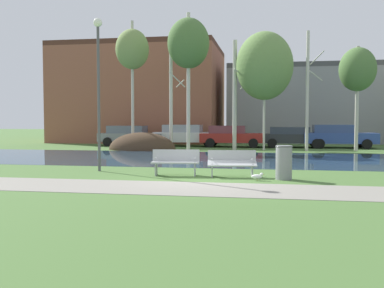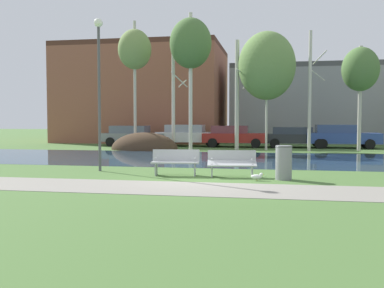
{
  "view_description": "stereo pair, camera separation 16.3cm",
  "coord_description": "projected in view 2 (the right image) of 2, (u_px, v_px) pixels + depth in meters",
  "views": [
    {
      "loc": [
        2.09,
        -13.54,
        1.87
      ],
      "look_at": [
        -0.43,
        1.01,
        1.06
      ],
      "focal_mm": 40.92,
      "sensor_mm": 36.0,
      "label": 1
    },
    {
      "loc": [
        2.25,
        -13.51,
        1.87
      ],
      "look_at": [
        -0.43,
        1.01,
        1.06
      ],
      "focal_mm": 40.92,
      "sensor_mm": 36.0,
      "label": 2
    }
  ],
  "objects": [
    {
      "name": "bench_left",
      "position": [
        176.0,
        162.0,
        14.73
      ],
      "size": [
        1.66,
        0.75,
        0.87
      ],
      "color": "#9EA0A3",
      "rests_on": "ground"
    },
    {
      "name": "soil_mound",
      "position": [
        145.0,
        150.0,
        27.72
      ],
      "size": [
        4.3,
        2.89,
        2.19
      ],
      "primitive_type": "ellipsoid",
      "color": "#423021",
      "rests_on": "ground"
    },
    {
      "name": "paved_path_strip",
      "position": [
        188.0,
        188.0,
        11.94
      ],
      "size": [
        60.0,
        2.42,
        0.01
      ],
      "primitive_type": "cube",
      "color": "gray",
      "rests_on": "ground"
    },
    {
      "name": "parked_van_nearest_grey",
      "position": [
        134.0,
        135.0,
        31.77
      ],
      "size": [
        4.73,
        2.06,
        1.46
      ],
      "color": "slate",
      "rests_on": "ground"
    },
    {
      "name": "parked_wagon_fourth_dark",
      "position": [
        296.0,
        136.0,
        29.83
      ],
      "size": [
        4.69,
        2.1,
        1.39
      ],
      "color": "#282B30",
      "rests_on": "ground"
    },
    {
      "name": "parked_hatch_third_red",
      "position": [
        234.0,
        136.0,
        30.31
      ],
      "size": [
        4.42,
        2.0,
        1.48
      ],
      "color": "maroon",
      "rests_on": "ground"
    },
    {
      "name": "streetlamp",
      "position": [
        99.0,
        70.0,
        15.86
      ],
      "size": [
        0.32,
        0.32,
        5.54
      ],
      "color": "#4C4C51",
      "rests_on": "ground"
    },
    {
      "name": "birch_center",
      "position": [
        238.0,
        94.0,
        27.48
      ],
      "size": [
        1.38,
        2.23,
        6.88
      ],
      "color": "beige",
      "rests_on": "ground"
    },
    {
      "name": "ground_plane",
      "position": [
        230.0,
        155.0,
        23.6
      ],
      "size": [
        120.0,
        120.0,
        0.0
      ],
      "primitive_type": "plane",
      "color": "#476B33"
    },
    {
      "name": "parked_suv_fifth_blue",
      "position": [
        341.0,
        136.0,
        29.23
      ],
      "size": [
        4.75,
        2.11,
        1.56
      ],
      "color": "#2D4793",
      "rests_on": "ground"
    },
    {
      "name": "seagull",
      "position": [
        257.0,
        176.0,
        13.49
      ],
      "size": [
        0.4,
        0.15,
        0.25
      ],
      "color": "white",
      "rests_on": "ground"
    },
    {
      "name": "trash_bin",
      "position": [
        284.0,
        162.0,
        13.71
      ],
      "size": [
        0.54,
        0.54,
        1.07
      ],
      "color": "gray",
      "rests_on": "ground"
    },
    {
      "name": "building_brick_low",
      "position": [
        145.0,
        95.0,
        38.72
      ],
      "size": [
        13.61,
        9.69,
        8.22
      ],
      "color": "brown",
      "rests_on": "ground"
    },
    {
      "name": "parked_sedan_second_white",
      "position": [
        189.0,
        135.0,
        31.22
      ],
      "size": [
        4.8,
        2.08,
        1.54
      ],
      "color": "silver",
      "rests_on": "ground"
    },
    {
      "name": "building_grey_warehouse",
      "position": [
        306.0,
        104.0,
        36.86
      ],
      "size": [
        12.44,
        6.02,
        6.42
      ],
      "color": "gray",
      "rests_on": "ground"
    },
    {
      "name": "birch_center_left",
      "position": [
        191.0,
        44.0,
        27.09
      ],
      "size": [
        2.6,
        2.6,
        8.5
      ],
      "color": "beige",
      "rests_on": "ground"
    },
    {
      "name": "birch_right",
      "position": [
        310.0,
        90.0,
        26.17
      ],
      "size": [
        1.06,
        1.81,
        7.2
      ],
      "color": "beige",
      "rests_on": "ground"
    },
    {
      "name": "bench_right",
      "position": [
        232.0,
        163.0,
        14.39
      ],
      "size": [
        1.65,
        0.74,
        0.87
      ],
      "color": "#9EA0A3",
      "rests_on": "ground"
    },
    {
      "name": "birch_far_left",
      "position": [
        135.0,
        50.0,
        28.01
      ],
      "size": [
        2.13,
        2.13,
        8.21
      ],
      "color": "#BCB7A8",
      "rests_on": "ground"
    },
    {
      "name": "birch_far_right",
      "position": [
        360.0,
        70.0,
        26.26
      ],
      "size": [
        2.2,
        2.2,
        6.32
      ],
      "color": "#BCB7A8",
      "rests_on": "ground"
    },
    {
      "name": "river_band",
      "position": [
        225.0,
        159.0,
        21.17
      ],
      "size": [
        80.0,
        8.65,
        0.01
      ],
      "primitive_type": "cube",
      "color": "#284256",
      "rests_on": "ground"
    },
    {
      "name": "birch_left",
      "position": [
        174.0,
        91.0,
        28.37
      ],
      "size": [
        1.09,
        1.89,
        7.4
      ],
      "color": "beige",
      "rests_on": "ground"
    },
    {
      "name": "birch_center_right",
      "position": [
        267.0,
        66.0,
        26.96
      ],
      "size": [
        3.51,
        3.51,
        7.33
      ],
      "color": "beige",
      "rests_on": "ground"
    }
  ]
}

